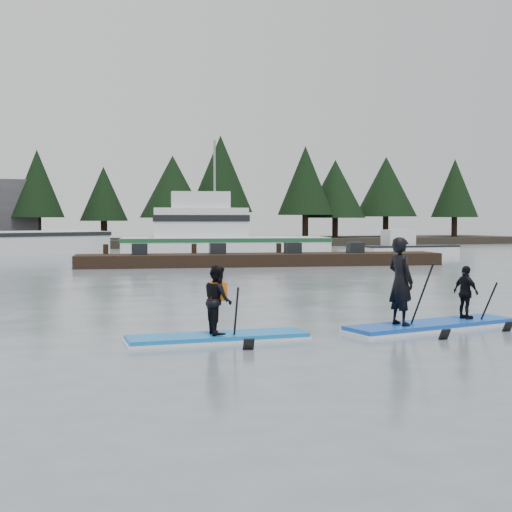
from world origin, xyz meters
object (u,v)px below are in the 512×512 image
object	(u,v)px
fishing_boat_medium	(219,245)
paddleboard_solo	(218,317)
paddleboard_duo	(426,302)
floating_dock	(261,260)

from	to	relation	value
fishing_boat_medium	paddleboard_solo	distance (m)	31.94
paddleboard_solo	paddleboard_duo	world-z (taller)	paddleboard_duo
fishing_boat_medium	floating_dock	bearing A→B (deg)	-85.85
paddleboard_solo	paddleboard_duo	xyz separation A→B (m)	(4.19, -0.01, 0.11)
floating_dock	fishing_boat_medium	bearing A→B (deg)	92.25
fishing_boat_medium	paddleboard_duo	world-z (taller)	fishing_boat_medium
fishing_boat_medium	floating_dock	size ratio (longest dim) A/B	0.79
floating_dock	paddleboard_solo	xyz separation A→B (m)	(-7.22, -18.82, 0.15)
floating_dock	paddleboard_solo	size ratio (longest dim) A/B	5.20
floating_dock	paddleboard_duo	bearing A→B (deg)	-90.62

